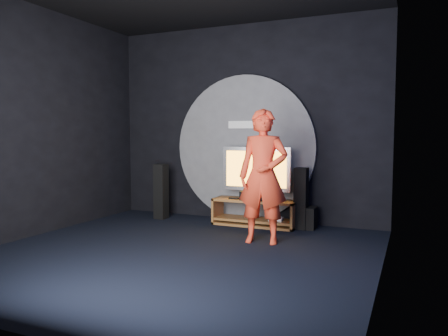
# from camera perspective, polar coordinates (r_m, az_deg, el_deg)

# --- Properties ---
(floor) EXTENTS (5.00, 5.00, 0.00)m
(floor) POSITION_cam_1_polar(r_m,az_deg,el_deg) (5.83, -6.19, -11.03)
(floor) COLOR black
(floor) RESTS_ON ground
(back_wall) EXTENTS (5.00, 0.04, 3.50)m
(back_wall) POSITION_cam_1_polar(r_m,az_deg,el_deg) (7.89, 2.80, 5.88)
(back_wall) COLOR black
(back_wall) RESTS_ON ground
(front_wall) EXTENTS (5.00, 0.04, 3.50)m
(front_wall) POSITION_cam_1_polar(r_m,az_deg,el_deg) (3.67, -26.31, 7.07)
(front_wall) COLOR black
(front_wall) RESTS_ON ground
(left_wall) EXTENTS (0.04, 5.00, 3.50)m
(left_wall) POSITION_cam_1_polar(r_m,az_deg,el_deg) (7.20, -23.95, 5.64)
(left_wall) COLOR black
(left_wall) RESTS_ON ground
(right_wall) EXTENTS (0.04, 5.00, 3.50)m
(right_wall) POSITION_cam_1_polar(r_m,az_deg,el_deg) (4.89, 20.19, 6.49)
(right_wall) COLOR black
(right_wall) RESTS_ON ground
(wall_disc_panel) EXTENTS (2.60, 0.11, 2.60)m
(wall_disc_panel) POSITION_cam_1_polar(r_m,az_deg,el_deg) (7.84, 2.64, 2.61)
(wall_disc_panel) COLOR #515156
(wall_disc_panel) RESTS_ON ground
(media_console) EXTENTS (1.42, 0.45, 0.45)m
(media_console) POSITION_cam_1_polar(r_m,az_deg,el_deg) (7.46, 4.08, -6.04)
(media_console) COLOR brown
(media_console) RESTS_ON ground
(tv) EXTENTS (1.20, 0.22, 0.88)m
(tv) POSITION_cam_1_polar(r_m,az_deg,el_deg) (7.43, 4.24, -0.34)
(tv) COLOR silver
(tv) RESTS_ON media_console
(center_speaker) EXTENTS (0.40, 0.15, 0.15)m
(center_speaker) POSITION_cam_1_polar(r_m,az_deg,el_deg) (7.28, 3.67, -3.67)
(center_speaker) COLOR black
(center_speaker) RESTS_ON media_console
(remote) EXTENTS (0.18, 0.05, 0.02)m
(remote) POSITION_cam_1_polar(r_m,az_deg,el_deg) (7.43, 1.27, -4.00)
(remote) COLOR black
(remote) RESTS_ON media_console
(tower_speaker_left) EXTENTS (0.20, 0.22, 1.01)m
(tower_speaker_left) POSITION_cam_1_polar(r_m,az_deg,el_deg) (8.11, -8.22, -3.04)
(tower_speaker_left) COLOR black
(tower_speaker_left) RESTS_ON ground
(tower_speaker_right) EXTENTS (0.20, 0.22, 1.01)m
(tower_speaker_right) POSITION_cam_1_polar(r_m,az_deg,el_deg) (7.25, 10.02, -3.94)
(tower_speaker_right) COLOR black
(tower_speaker_right) RESTS_ON ground
(subwoofer) EXTENTS (0.33, 0.33, 0.36)m
(subwoofer) POSITION_cam_1_polar(r_m,az_deg,el_deg) (7.36, 10.66, -6.39)
(subwoofer) COLOR black
(subwoofer) RESTS_ON ground
(player) EXTENTS (0.76, 0.55, 1.91)m
(player) POSITION_cam_1_polar(r_m,az_deg,el_deg) (6.22, 5.14, -1.07)
(player) COLOR red
(player) RESTS_ON ground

